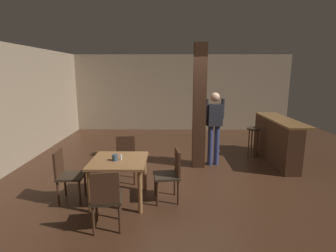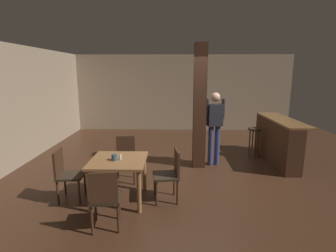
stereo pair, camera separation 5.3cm
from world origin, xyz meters
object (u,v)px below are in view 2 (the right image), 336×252
object	(u,v)px
chair_west	(66,173)
dining_table	(119,167)
napkin_cup	(114,157)
salt_shaker	(120,157)
bar_stool_near	(254,136)
chair_south	(105,196)
chair_east	(170,172)
standing_person	(215,124)
bar_counter	(277,140)
chair_north	(126,156)

from	to	relation	value
chair_west	dining_table	bearing A→B (deg)	0.61
napkin_cup	salt_shaker	size ratio (longest dim) A/B	1.13
bar_stool_near	chair_south	bearing A→B (deg)	-132.72
chair_east	salt_shaker	size ratio (longest dim) A/B	9.83
dining_table	chair_east	bearing A→B (deg)	2.12
dining_table	chair_east	distance (m)	0.88
dining_table	salt_shaker	distance (m)	0.18
chair_west	standing_person	world-z (taller)	standing_person
dining_table	bar_counter	size ratio (longest dim) A/B	0.44
chair_south	chair_east	bearing A→B (deg)	45.28
dining_table	salt_shaker	size ratio (longest dim) A/B	10.16
chair_west	napkin_cup	bearing A→B (deg)	-2.49
salt_shaker	bar_counter	xyz separation A→B (m)	(3.43, 2.10, -0.25)
chair_east	standing_person	distance (m)	2.11
chair_west	bar_stool_near	size ratio (longest dim) A/B	1.15
chair_south	chair_north	bearing A→B (deg)	90.78
chair_south	standing_person	xyz separation A→B (m)	(1.90, 2.68, 0.50)
chair_west	napkin_cup	world-z (taller)	chair_west
chair_north	salt_shaker	size ratio (longest dim) A/B	9.83
chair_west	chair_south	xyz separation A→B (m)	(0.88, -0.85, 0.00)
chair_west	bar_counter	size ratio (longest dim) A/B	0.42
napkin_cup	standing_person	bearing A→B (deg)	43.82
chair_east	chair_north	size ratio (longest dim) A/B	1.00
dining_table	chair_north	distance (m)	0.89
chair_west	chair_south	size ratio (longest dim) A/B	1.00
dining_table	napkin_cup	world-z (taller)	napkin_cup
chair_north	standing_person	bearing A→B (deg)	25.91
chair_east	bar_counter	distance (m)	3.32
standing_person	bar_counter	distance (m)	1.67
chair_east	standing_person	xyz separation A→B (m)	(1.02, 1.78, 0.50)
chair_south	bar_stool_near	bearing A→B (deg)	47.28
chair_west	bar_counter	bearing A→B (deg)	25.81
chair_south	napkin_cup	distance (m)	0.87
chair_north	bar_counter	size ratio (longest dim) A/B	0.42
chair_west	napkin_cup	size ratio (longest dim) A/B	8.67
salt_shaker	bar_stool_near	world-z (taller)	salt_shaker
salt_shaker	chair_west	bearing A→B (deg)	-179.69
dining_table	chair_east	xyz separation A→B (m)	(0.87, 0.03, -0.11)
chair_north	chair_west	distance (m)	1.23
chair_north	napkin_cup	size ratio (longest dim) A/B	8.67
chair_east	chair_north	bearing A→B (deg)	137.06
salt_shaker	bar_stool_near	xyz separation A→B (m)	(2.97, 2.42, -0.22)
salt_shaker	bar_stool_near	size ratio (longest dim) A/B	0.12
dining_table	standing_person	size ratio (longest dim) A/B	0.53
salt_shaker	bar_stool_near	distance (m)	3.84
napkin_cup	salt_shaker	bearing A→B (deg)	24.69
dining_table	chair_south	distance (m)	0.87
dining_table	chair_south	size ratio (longest dim) A/B	1.03
dining_table	salt_shaker	bearing A→B (deg)	-6.70
chair_north	napkin_cup	world-z (taller)	chair_north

